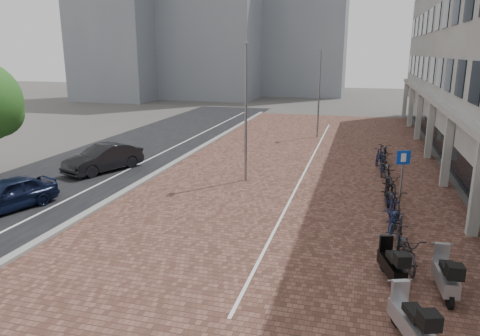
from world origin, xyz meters
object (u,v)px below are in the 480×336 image
object	(u,v)px
car_dark	(103,158)
scooter_front	(446,274)
parking_sign	(402,172)
scooter_mid	(392,263)
car_navy	(7,194)
scooter_back	(411,319)

from	to	relation	value
car_dark	scooter_front	distance (m)	17.65
parking_sign	scooter_front	bearing A→B (deg)	-104.10
car_dark	scooter_mid	bearing A→B (deg)	-9.26
car_navy	scooter_mid	world-z (taller)	car_navy
scooter_mid	scooter_back	size ratio (longest dim) A/B	0.95
parking_sign	car_navy	bearing A→B (deg)	172.07
car_dark	scooter_back	size ratio (longest dim) A/B	2.40
scooter_back	scooter_mid	bearing A→B (deg)	75.45
car_navy	parking_sign	bearing A→B (deg)	32.09
car_dark	scooter_mid	world-z (taller)	car_dark
car_dark	parking_sign	size ratio (longest dim) A/B	1.66
car_navy	scooter_front	world-z (taller)	car_navy
scooter_front	scooter_mid	size ratio (longest dim) A/B	1.05
car_navy	parking_sign	xyz separation A→B (m)	(14.98, 3.53, 1.07)
scooter_mid	scooter_front	bearing A→B (deg)	-31.16
scooter_front	parking_sign	xyz separation A→B (m)	(-0.74, 5.93, 1.12)
car_dark	scooter_front	bearing A→B (deg)	-8.13
scooter_mid	parking_sign	bearing A→B (deg)	68.90
parking_sign	scooter_back	bearing A→B (deg)	-113.35
scooter_mid	parking_sign	distance (m)	5.71
scooter_front	parking_sign	size ratio (longest dim) A/B	0.69
car_dark	car_navy	bearing A→B (deg)	-71.87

